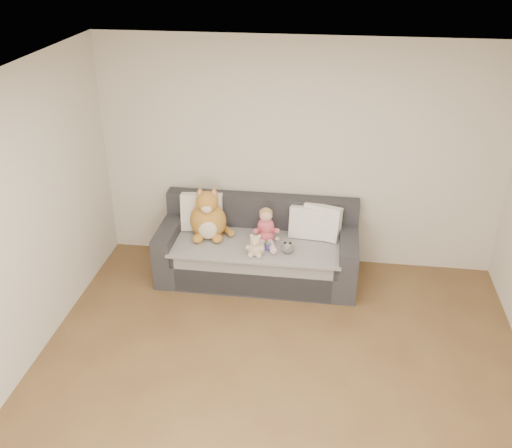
{
  "coord_description": "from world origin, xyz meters",
  "views": [
    {
      "loc": [
        0.35,
        -3.44,
        3.59
      ],
      "look_at": [
        -0.4,
        1.87,
        0.75
      ],
      "focal_mm": 40.0,
      "sensor_mm": 36.0,
      "label": 1
    }
  ],
  "objects": [
    {
      "name": "room_shell",
      "position": [
        0.0,
        0.42,
        1.3
      ],
      "size": [
        5.0,
        5.0,
        5.0
      ],
      "color": "brown",
      "rests_on": "ground"
    },
    {
      "name": "sofa",
      "position": [
        -0.4,
        2.06,
        0.31
      ],
      "size": [
        2.2,
        0.94,
        0.85
      ],
      "color": "#25252A",
      "rests_on": "ground"
    },
    {
      "name": "cushion_left",
      "position": [
        -1.06,
        2.2,
        0.69
      ],
      "size": [
        0.48,
        0.25,
        0.44
      ],
      "rotation": [
        0.0,
        0.0,
        0.09
      ],
      "color": "white",
      "rests_on": "sofa"
    },
    {
      "name": "cushion_right_back",
      "position": [
        0.13,
        2.17,
        0.65
      ],
      "size": [
        0.4,
        0.2,
        0.36
      ],
      "rotation": [
        0.0,
        0.0,
        -0.08
      ],
      "color": "white",
      "rests_on": "sofa"
    },
    {
      "name": "cushion_right_front",
      "position": [
        0.29,
        2.18,
        0.66
      ],
      "size": [
        0.45,
        0.31,
        0.39
      ],
      "rotation": [
        0.0,
        0.0,
        -0.31
      ],
      "color": "white",
      "rests_on": "sofa"
    },
    {
      "name": "toddler",
      "position": [
        -0.3,
        1.97,
        0.64
      ],
      "size": [
        0.29,
        0.42,
        0.41
      ],
      "rotation": [
        0.0,
        0.0,
        0.18
      ],
      "color": "#BE4369",
      "rests_on": "sofa"
    },
    {
      "name": "plush_cat",
      "position": [
        -0.95,
        2.03,
        0.7
      ],
      "size": [
        0.5,
        0.46,
        0.62
      ],
      "rotation": [
        0.0,
        0.0,
        0.15
      ],
      "color": "#A66925",
      "rests_on": "sofa"
    },
    {
      "name": "teddy_bear",
      "position": [
        -0.38,
        1.68,
        0.58
      ],
      "size": [
        0.2,
        0.15,
        0.26
      ],
      "rotation": [
        0.0,
        0.0,
        -0.02
      ],
      "color": "tan",
      "rests_on": "sofa"
    },
    {
      "name": "plush_cow",
      "position": [
        -0.05,
        1.79,
        0.54
      ],
      "size": [
        0.13,
        0.2,
        0.16
      ],
      "rotation": [
        0.0,
        0.0,
        0.03
      ],
      "color": "white",
      "rests_on": "sofa"
    },
    {
      "name": "sippy_cup",
      "position": [
        -0.26,
        1.82,
        0.53
      ],
      "size": [
        0.1,
        0.08,
        0.11
      ],
      "rotation": [
        0.0,
        0.0,
        -0.35
      ],
      "color": "#483694",
      "rests_on": "sofa"
    }
  ]
}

